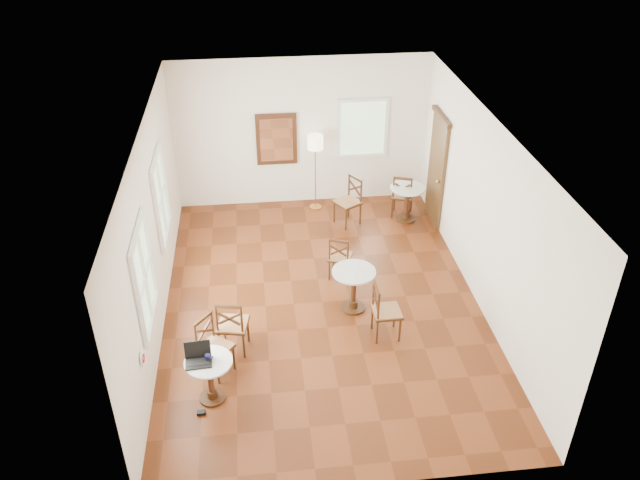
{
  "coord_description": "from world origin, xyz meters",
  "views": [
    {
      "loc": [
        -0.96,
        -8.14,
        6.31
      ],
      "look_at": [
        0.0,
        0.3,
        1.0
      ],
      "focal_mm": 35.61,
      "sensor_mm": 36.0,
      "label": 1
    }
  ],
  "objects_px": {
    "floor_lamp": "(315,147)",
    "power_adapter": "(201,413)",
    "chair_near_a": "(232,325)",
    "water_glass": "(207,357)",
    "cafe_table_back": "(407,200)",
    "chair_back_b": "(349,201)",
    "cafe_table_near": "(210,375)",
    "laptop": "(198,357)",
    "navy_mug": "(208,358)",
    "mouse": "(209,360)",
    "chair_mid_a": "(340,257)",
    "chair_near_b": "(214,347)",
    "chair_mid_b": "(385,311)",
    "cafe_table_mid": "(353,286)",
    "chair_back_a": "(402,195)"
  },
  "relations": [
    {
      "from": "floor_lamp",
      "to": "power_adapter",
      "type": "bearing_deg",
      "value": -111.19
    },
    {
      "from": "chair_near_a",
      "to": "water_glass",
      "type": "xyz_separation_m",
      "value": [
        -0.3,
        -0.92,
        0.25
      ]
    },
    {
      "from": "cafe_table_back",
      "to": "chair_back_b",
      "type": "xyz_separation_m",
      "value": [
        -1.14,
        0.01,
        0.03
      ]
    },
    {
      "from": "cafe_table_near",
      "to": "laptop",
      "type": "distance_m",
      "value": 0.34
    },
    {
      "from": "floor_lamp",
      "to": "navy_mug",
      "type": "relative_size",
      "value": 14.21
    },
    {
      "from": "mouse",
      "to": "power_adapter",
      "type": "height_order",
      "value": "mouse"
    },
    {
      "from": "chair_mid_a",
      "to": "laptop",
      "type": "bearing_deg",
      "value": 69.03
    },
    {
      "from": "water_glass",
      "to": "mouse",
      "type": "bearing_deg",
      "value": -45.68
    },
    {
      "from": "chair_back_b",
      "to": "laptop",
      "type": "bearing_deg",
      "value": -62.0
    },
    {
      "from": "chair_near_b",
      "to": "chair_back_b",
      "type": "xyz_separation_m",
      "value": [
        2.46,
        3.88,
        0.03
      ]
    },
    {
      "from": "power_adapter",
      "to": "mouse",
      "type": "bearing_deg",
      "value": 61.43
    },
    {
      "from": "floor_lamp",
      "to": "water_glass",
      "type": "bearing_deg",
      "value": -110.98
    },
    {
      "from": "laptop",
      "to": "chair_back_b",
      "type": "bearing_deg",
      "value": 55.07
    },
    {
      "from": "cafe_table_back",
      "to": "chair_mid_b",
      "type": "height_order",
      "value": "chair_mid_b"
    },
    {
      "from": "chair_mid_b",
      "to": "water_glass",
      "type": "xyz_separation_m",
      "value": [
        -2.54,
        -1.0,
        0.26
      ]
    },
    {
      "from": "cafe_table_near",
      "to": "floor_lamp",
      "type": "xyz_separation_m",
      "value": [
        1.93,
        5.08,
        0.92
      ]
    },
    {
      "from": "cafe_table_back",
      "to": "chair_near_b",
      "type": "distance_m",
      "value": 5.29
    },
    {
      "from": "laptop",
      "to": "water_glass",
      "type": "xyz_separation_m",
      "value": [
        0.12,
        -0.01,
        -0.01
      ]
    },
    {
      "from": "water_glass",
      "to": "chair_near_b",
      "type": "bearing_deg",
      "value": 84.71
    },
    {
      "from": "cafe_table_near",
      "to": "cafe_table_mid",
      "type": "height_order",
      "value": "cafe_table_mid"
    },
    {
      "from": "chair_near_b",
      "to": "laptop",
      "type": "distance_m",
      "value": 0.59
    },
    {
      "from": "mouse",
      "to": "power_adapter",
      "type": "xyz_separation_m",
      "value": [
        -0.15,
        -0.27,
        -0.66
      ]
    },
    {
      "from": "chair_near_a",
      "to": "chair_mid_b",
      "type": "bearing_deg",
      "value": -167.15
    },
    {
      "from": "chair_back_a",
      "to": "water_glass",
      "type": "relative_size",
      "value": 8.57
    },
    {
      "from": "laptop",
      "to": "mouse",
      "type": "relative_size",
      "value": 3.63
    },
    {
      "from": "cafe_table_mid",
      "to": "water_glass",
      "type": "distance_m",
      "value": 2.77
    },
    {
      "from": "chair_mid_a",
      "to": "water_glass",
      "type": "xyz_separation_m",
      "value": [
        -2.09,
        -2.58,
        0.31
      ]
    },
    {
      "from": "cafe_table_mid",
      "to": "chair_near_b",
      "type": "bearing_deg",
      "value": -150.89
    },
    {
      "from": "cafe_table_near",
      "to": "cafe_table_mid",
      "type": "bearing_deg",
      "value": 38.21
    },
    {
      "from": "cafe_table_mid",
      "to": "chair_mid_a",
      "type": "distance_m",
      "value": 0.89
    },
    {
      "from": "chair_mid_a",
      "to": "water_glass",
      "type": "relative_size",
      "value": 7.82
    },
    {
      "from": "floor_lamp",
      "to": "water_glass",
      "type": "height_order",
      "value": "floor_lamp"
    },
    {
      "from": "mouse",
      "to": "navy_mug",
      "type": "bearing_deg",
      "value": 112.75
    },
    {
      "from": "cafe_table_back",
      "to": "chair_back_a",
      "type": "distance_m",
      "value": 0.2
    },
    {
      "from": "chair_back_a",
      "to": "navy_mug",
      "type": "bearing_deg",
      "value": 71.77
    },
    {
      "from": "chair_back_b",
      "to": "mouse",
      "type": "relative_size",
      "value": 9.82
    },
    {
      "from": "chair_near_a",
      "to": "chair_mid_a",
      "type": "xyz_separation_m",
      "value": [
        1.79,
        1.66,
        -0.06
      ]
    },
    {
      "from": "chair_back_a",
      "to": "mouse",
      "type": "xyz_separation_m",
      "value": [
        -3.6,
        -4.58,
        0.23
      ]
    },
    {
      "from": "laptop",
      "to": "navy_mug",
      "type": "height_order",
      "value": "laptop"
    },
    {
      "from": "chair_near_b",
      "to": "water_glass",
      "type": "height_order",
      "value": "chair_near_b"
    },
    {
      "from": "laptop",
      "to": "water_glass",
      "type": "relative_size",
      "value": 3.36
    },
    {
      "from": "chair_mid_b",
      "to": "chair_back_b",
      "type": "distance_m",
      "value": 3.38
    },
    {
      "from": "chair_near_b",
      "to": "mouse",
      "type": "relative_size",
      "value": 9.22
    },
    {
      "from": "cafe_table_near",
      "to": "chair_mid_b",
      "type": "relative_size",
      "value": 0.73
    },
    {
      "from": "mouse",
      "to": "navy_mug",
      "type": "height_order",
      "value": "navy_mug"
    },
    {
      "from": "floor_lamp",
      "to": "laptop",
      "type": "height_order",
      "value": "floor_lamp"
    },
    {
      "from": "chair_near_b",
      "to": "navy_mug",
      "type": "height_order",
      "value": "chair_near_b"
    },
    {
      "from": "power_adapter",
      "to": "chair_back_b",
      "type": "bearing_deg",
      "value": 60.48
    },
    {
      "from": "cafe_table_mid",
      "to": "power_adapter",
      "type": "bearing_deg",
      "value": -139.46
    },
    {
      "from": "cafe_table_back",
      "to": "chair_back_a",
      "type": "height_order",
      "value": "chair_back_a"
    }
  ]
}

